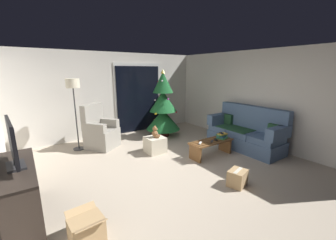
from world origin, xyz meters
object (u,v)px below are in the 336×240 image
Objects in this scene: remote_graphite at (212,141)px; armchair at (100,132)px; remote_black at (216,140)px; media_shelf at (18,198)px; remote_white at (200,143)px; television at (12,143)px; coffee_table at (211,146)px; cardboard_box_taped_mid_floor at (237,178)px; book_stack at (222,136)px; teddy_bear_chestnut at (155,133)px; couch at (246,133)px; christmas_tree at (163,107)px; ottoman at (155,145)px; cell_phone at (222,133)px; cardboard_box_open_near_shelf at (87,230)px; floor_lamp at (73,90)px.

armchair is at bearing -172.92° from remote_graphite.
media_shelf is (-3.82, -0.16, -0.02)m from remote_black.
television is (-3.32, -0.14, 0.70)m from remote_white.
coffee_table reaches higher than cardboard_box_taped_mid_floor.
cardboard_box_taped_mid_floor is at bearing -46.26° from remote_white.
book_stack is (0.68, -0.02, 0.05)m from remote_white.
teddy_bear_chestnut is 0.74× the size of cardboard_box_taped_mid_floor.
couch is at bearing -6.49° from book_stack.
christmas_tree is 3.28m from cardboard_box_taped_mid_floor.
armchair is at bearing 131.21° from ottoman.
book_stack is at bearing -57.22° from cell_phone.
remote_white is at bearing 20.37° from cardboard_box_open_near_shelf.
television is 2.99m from teddy_bear_chestnut.
armchair is 3.29m from cardboard_box_open_near_shelf.
media_shelf is at bearing -157.42° from ottoman.
television reaches higher than remote_white.
floor_lamp is at bearing 79.16° from cardboard_box_open_near_shelf.
armchair reaches higher than remote_graphite.
coffee_table is 0.18m from remote_black.
media_shelf is at bearing -122.19° from remote_white.
remote_white is 0.54× the size of book_stack.
media_shelf is at bearing -149.91° from remote_black.
ottoman is (-0.61, 0.95, -0.20)m from remote_white.
remote_graphite is 0.39m from book_stack.
coffee_table is 0.42m from cell_phone.
armchair is 2.57× the size of ottoman.
remote_graphite reaches higher than cardboard_box_taped_mid_floor.
couch is at bearing 53.47° from remote_graphite.
couch is at bearing -59.84° from christmas_tree.
armchair reaches higher than cardboard_box_open_near_shelf.
cardboard_box_open_near_shelf is at bearing -100.84° from floor_lamp.
christmas_tree is (-0.39, 1.97, 0.45)m from book_stack.
cell_phone is at bearing -1.36° from coffee_table.
armchair is (-2.05, 2.10, 0.01)m from remote_black.
floor_lamp is at bearing 162.05° from armchair.
remote_white reaches higher than ottoman.
media_shelf is 3.62× the size of cardboard_box_taped_mid_floor.
couch is 4.85m from media_shelf.
television is 1.41m from cardboard_box_open_near_shelf.
coffee_table is 3.82× the size of book_stack.
armchair is at bearing 51.86° from television.
couch is 2.05m from cardboard_box_taped_mid_floor.
coffee_table is 3.72m from media_shelf.
ottoman is at bearing 21.87° from television.
remote_graphite is 0.40× the size of cardboard_box_taped_mid_floor.
ottoman is (2.71, 1.09, -0.90)m from television.
cardboard_box_open_near_shelf is (-2.13, -1.95, -0.34)m from teddy_bear_chestnut.
ottoman is (0.98, -1.12, -0.21)m from armchair.
remote_white is at bearing -179.66° from coffee_table.
cell_phone is at bearing 64.87° from remote_graphite.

